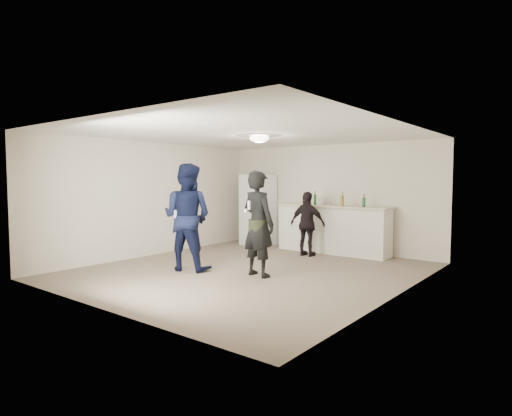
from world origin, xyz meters
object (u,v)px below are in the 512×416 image
Objects in this scene: counter at (333,230)px; spectator at (308,224)px; woman at (258,224)px; shaker at (326,201)px; man at (187,217)px; fridge at (258,210)px.

spectator is (-0.25, -0.70, 0.18)m from counter.
counter is 2.94m from woman.
spectator is at bearing -90.02° from shaker.
man reaches higher than woman.
woman is 1.30× the size of spectator.
shaker is 3.06m from woman.
counter is 0.71m from shaker.
man is (-1.27, -3.31, 0.46)m from counter.
woman is (0.09, -2.91, 0.39)m from counter.
shaker is at bearing -124.48° from man.
fridge reaches higher than spectator.
woman is at bearing -83.69° from shaker.
shaker is (-0.25, 0.12, 0.65)m from counter.
counter is at bearing 1.90° from fridge.
woman is (1.36, 0.40, -0.07)m from man.
shaker reaches higher than counter.
woman is at bearing 178.46° from man.
spectator is (-0.00, -0.82, -0.47)m from shaker.
counter is at bearing -111.73° from spectator.
counter is 3.57m from man.
fridge is 3.59m from woman.
woman is at bearing -52.33° from fridge.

